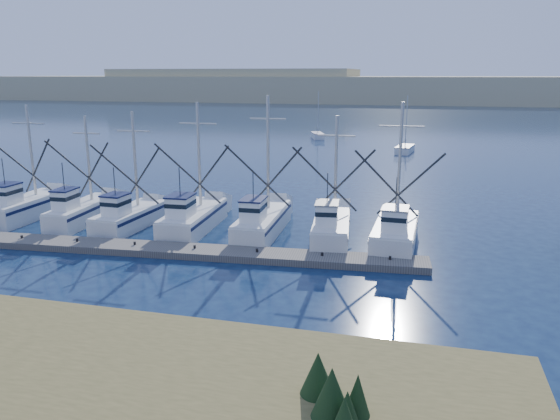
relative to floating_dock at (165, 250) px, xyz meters
name	(u,v)px	position (x,y,z in m)	size (l,w,h in m)	color
ground	(247,307)	(7.57, -6.61, -0.22)	(500.00, 500.00, 0.00)	#0C1A39
floating_dock	(165,250)	(0.00, 0.00, 0.00)	(32.64, 2.18, 0.44)	#645F59
dune_ridge	(404,89)	(7.57, 203.39, 4.78)	(360.00, 60.00, 10.00)	tan
trawler_fleet	(200,219)	(0.33, 5.05, 0.74)	(31.05, 8.73, 9.59)	silver
sailboat_near	(405,149)	(13.17, 50.33, 0.28)	(2.69, 5.67, 8.10)	silver
sailboat_far	(317,136)	(-2.31, 64.72, 0.29)	(3.30, 5.40, 8.10)	silver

